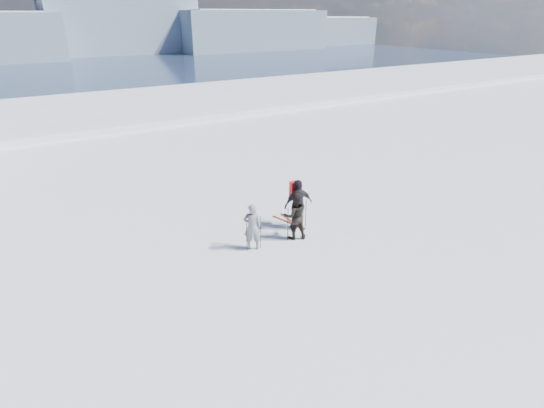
% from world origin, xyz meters
% --- Properties ---
extents(lake_basin, '(820.00, 820.00, 71.62)m').
position_xyz_m(lake_basin, '(0.00, 30.00, -6.50)').
color(lake_basin, white).
rests_on(lake_basin, ground).
extents(far_mountain_range, '(770.00, 110.00, 53.00)m').
position_xyz_m(far_mountain_range, '(29.60, 454.78, -7.19)').
color(far_mountain_range, slate).
rests_on(far_mountain_range, ground).
extents(skier_grey, '(0.75, 0.67, 1.74)m').
position_xyz_m(skier_grey, '(-3.19, 3.31, 0.87)').
color(skier_grey, gray).
rests_on(skier_grey, ground).
extents(skier_dark, '(1.05, 0.93, 1.80)m').
position_xyz_m(skier_dark, '(-1.46, 3.21, 0.90)').
color(skier_dark, black).
rests_on(skier_dark, ground).
extents(skier_pack, '(1.22, 0.60, 2.01)m').
position_xyz_m(skier_pack, '(-0.91, 3.80, 1.00)').
color(skier_pack, black).
rests_on(skier_pack, ground).
extents(backpack, '(0.45, 0.28, 0.63)m').
position_xyz_m(backpack, '(-0.89, 4.05, 2.32)').
color(backpack, red).
rests_on(backpack, skier_pack).
extents(ski_poles, '(2.86, 0.62, 1.33)m').
position_xyz_m(ski_poles, '(-1.88, 3.36, 0.62)').
color(ski_poles, black).
rests_on(ski_poles, ground).
extents(skis_loose, '(0.56, 1.70, 0.03)m').
position_xyz_m(skis_loose, '(-0.90, 4.34, 0.01)').
color(skis_loose, black).
rests_on(skis_loose, ground).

